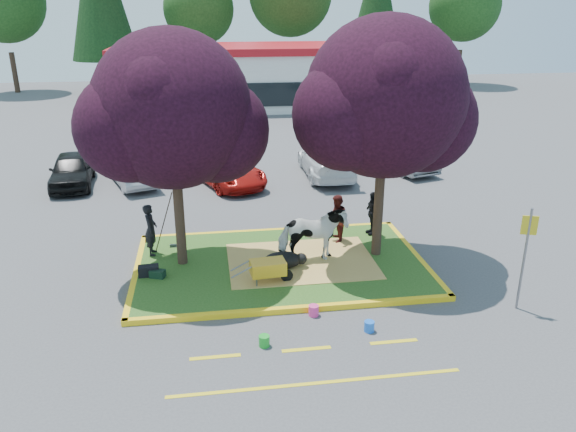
{
  "coord_description": "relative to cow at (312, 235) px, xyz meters",
  "views": [
    {
      "loc": [
        -1.95,
        -14.56,
        7.1
      ],
      "look_at": [
        0.29,
        0.5,
        1.38
      ],
      "focal_mm": 35.0,
      "sensor_mm": 36.0,
      "label": 1
    }
  ],
  "objects": [
    {
      "name": "visitor_b",
      "position": [
        2.3,
        1.77,
        -0.1
      ],
      "size": [
        0.45,
        0.87,
        1.43
      ],
      "primitive_type": "imported",
      "rotation": [
        0.0,
        0.0,
        -1.44
      ],
      "color": "black",
      "rests_on": "median_island"
    },
    {
      "name": "retail_building",
      "position": [
        1.09,
        28.02,
        1.29
      ],
      "size": [
        20.4,
        8.4,
        4.4
      ],
      "color": "silver",
      "rests_on": "ground"
    },
    {
      "name": "bucket_green",
      "position": [
        -1.82,
        -3.9,
        -0.83
      ],
      "size": [
        0.3,
        0.3,
        0.26
      ],
      "primitive_type": "cylinder",
      "rotation": [
        0.0,
        0.0,
        -0.3
      ],
      "color": "green",
      "rests_on": "ground"
    },
    {
      "name": "car_black",
      "position": [
        -8.47,
        9.1,
        -0.28
      ],
      "size": [
        1.97,
        4.14,
        1.37
      ],
      "primitive_type": "imported",
      "rotation": [
        0.0,
        0.0,
        0.09
      ],
      "color": "black",
      "rests_on": "ground"
    },
    {
      "name": "fire_lane_long",
      "position": [
        -0.91,
        -5.36,
        -0.96
      ],
      "size": [
        6.0,
        0.1,
        0.01
      ],
      "primitive_type": "cube",
      "color": "yellow",
      "rests_on": "ground"
    },
    {
      "name": "cow",
      "position": [
        0.0,
        0.0,
        0.0
      ],
      "size": [
        1.94,
        0.92,
        1.62
      ],
      "primitive_type": "imported",
      "rotation": [
        0.0,
        0.0,
        1.6
      ],
      "color": "silver",
      "rests_on": "median_island"
    },
    {
      "name": "curb_left",
      "position": [
        -4.99,
        0.04,
        -0.89
      ],
      "size": [
        0.16,
        5.3,
        0.15
      ],
      "primitive_type": "cube",
      "color": "yellow",
      "rests_on": "ground"
    },
    {
      "name": "fire_lane_stripe_a",
      "position": [
        -2.91,
        -4.16,
        -0.96
      ],
      "size": [
        1.1,
        0.12,
        0.01
      ],
      "primitive_type": "cube",
      "color": "yellow",
      "rests_on": "ground"
    },
    {
      "name": "handler",
      "position": [
        -4.61,
        1.19,
        -0.03
      ],
      "size": [
        0.37,
        0.57,
        1.56
      ],
      "primitive_type": "imported",
      "rotation": [
        0.0,
        0.0,
        1.57
      ],
      "color": "black",
      "rests_on": "median_island"
    },
    {
      "name": "fire_lane_stripe_c",
      "position": [
        1.09,
        -4.16,
        -0.96
      ],
      "size": [
        1.1,
        0.12,
        0.01
      ],
      "primitive_type": "cube",
      "color": "yellow",
      "rests_on": "ground"
    },
    {
      "name": "curb_near",
      "position": [
        -0.91,
        -2.54,
        -0.89
      ],
      "size": [
        8.3,
        0.16,
        0.15
      ],
      "primitive_type": "cube",
      "color": "yellow",
      "rests_on": "ground"
    },
    {
      "name": "curb_far",
      "position": [
        -0.91,
        2.62,
        -0.89
      ],
      "size": [
        8.3,
        0.16,
        0.15
      ],
      "primitive_type": "cube",
      "color": "yellow",
      "rests_on": "ground"
    },
    {
      "name": "bucket_pink",
      "position": [
        -0.48,
        -2.76,
        -0.83
      ],
      "size": [
        0.25,
        0.25,
        0.27
      ],
      "primitive_type": "cylinder",
      "rotation": [
        0.0,
        0.0,
        0.0
      ],
      "color": "#F4368A",
      "rests_on": "ground"
    },
    {
      "name": "car_grey",
      "position": [
        5.89,
        9.52,
        -0.26
      ],
      "size": [
        2.64,
        4.52,
        1.41
      ],
      "primitive_type": "imported",
      "rotation": [
        0.0,
        0.0,
        0.29
      ],
      "color": "#585B60",
      "rests_on": "ground"
    },
    {
      "name": "gear_bag_dark",
      "position": [
        -4.61,
        -0.25,
        -0.67
      ],
      "size": [
        0.57,
        0.34,
        0.28
      ],
      "primitive_type": "cube",
      "rotation": [
        0.0,
        0.0,
        0.07
      ],
      "color": "black",
      "rests_on": "median_island"
    },
    {
      "name": "car_silver",
      "position": [
        -6.05,
        9.03,
        -0.3
      ],
      "size": [
        2.65,
        4.24,
        1.32
      ],
      "primitive_type": "imported",
      "rotation": [
        0.0,
        0.0,
        3.48
      ],
      "color": "#93949A",
      "rests_on": "ground"
    },
    {
      "name": "gear_bag_green",
      "position": [
        -4.36,
        -0.41,
        -0.71
      ],
      "size": [
        0.46,
        0.37,
        0.21
      ],
      "primitive_type": "cube",
      "rotation": [
        0.0,
        0.0,
        -0.36
      ],
      "color": "black",
      "rests_on": "median_island"
    },
    {
      "name": "median_island",
      "position": [
        -0.91,
        0.04,
        -0.89
      ],
      "size": [
        8.0,
        5.0,
        0.15
      ],
      "primitive_type": "cube",
      "color": "#254D18",
      "rests_on": "ground"
    },
    {
      "name": "wheelbarrow",
      "position": [
        -1.41,
        -1.15,
        -0.38
      ],
      "size": [
        1.67,
        0.64,
        0.63
      ],
      "rotation": [
        0.0,
        0.0,
        0.09
      ],
      "color": "black",
      "rests_on": "median_island"
    },
    {
      "name": "fire_lane_stripe_b",
      "position": [
        -0.91,
        -4.16,
        -0.96
      ],
      "size": [
        1.1,
        0.12,
        0.01
      ],
      "primitive_type": "cube",
      "color": "yellow",
      "rests_on": "ground"
    },
    {
      "name": "bucket_blue",
      "position": [
        0.66,
        -3.65,
        -0.83
      ],
      "size": [
        0.28,
        0.28,
        0.26
      ],
      "primitive_type": "cylinder",
      "rotation": [
        0.0,
        0.0,
        0.19
      ],
      "color": "blue",
      "rests_on": "ground"
    },
    {
      "name": "tree_purple_right",
      "position": [
        2.01,
        0.22,
        3.6
      ],
      "size": [
        5.3,
        4.4,
        6.82
      ],
      "color": "black",
      "rests_on": "median_island"
    },
    {
      "name": "visitor_a",
      "position": [
        1.03,
        1.35,
        -0.06
      ],
      "size": [
        0.61,
        0.76,
        1.5
      ],
      "primitive_type": "imported",
      "rotation": [
        0.0,
        0.0,
        -1.63
      ],
      "color": "#4A1715",
      "rests_on": "median_island"
    },
    {
      "name": "calf",
      "position": [
        -0.91,
        -0.32,
        -0.58
      ],
      "size": [
        1.2,
        0.85,
        0.47
      ],
      "primitive_type": "ellipsoid",
      "rotation": [
        0.0,
        0.0,
        -0.23
      ],
      "color": "black",
      "rests_on": "median_island"
    },
    {
      "name": "tree_purple_left",
      "position": [
        -3.69,
        0.42,
        3.4
      ],
      "size": [
        5.06,
        4.2,
        6.51
      ],
      "color": "black",
      "rests_on": "median_island"
    },
    {
      "name": "car_red",
      "position": [
        -2.04,
        8.36,
        -0.34
      ],
      "size": [
        3.53,
        4.88,
        1.23
      ],
      "primitive_type": "imported",
      "rotation": [
        0.0,
        0.0,
        0.37
      ],
      "color": "#A5120D",
      "rests_on": "ground"
    },
    {
      "name": "sign_post",
      "position": [
        4.61,
        -3.16,
        0.69
      ],
      "size": [
        0.36,
        0.15,
        2.66
      ],
      "rotation": [
        0.0,
        0.0,
        -0.32
      ],
      "color": "slate",
      "rests_on": "ground"
    },
    {
      "name": "curb_right",
      "position": [
        3.17,
        0.04,
        -0.89
      ],
      "size": [
        0.16,
        5.3,
        0.15
      ],
      "primitive_type": "cube",
      "color": "yellow",
      "rests_on": "ground"
    },
    {
      "name": "ground",
      "position": [
        -0.91,
        0.04,
        -0.96
      ],
      "size": [
        90.0,
        90.0,
        0.0
      ],
      "primitive_type": "plane",
      "color": "#424244",
      "rests_on": "ground"
    },
    {
      "name": "straw_bedding",
      "position": [
        -0.31,
        0.04,
        -0.81
      ],
      "size": [
        4.2,
        3.0,
        0.01
      ],
      "primitive_type": "cube",
      "color": "tan",
      "rests_on": "median_island"
    },
    {
      "name": "car_white",
      "position": [
        2.33,
        8.99,
        -0.25
      ],
      "size": [
        2.04,
        4.91,
        1.42
      ],
      "primitive_type": "imported",
      "rotation": [
        0.0,
        0.0,
        3.13
      ],
      "color": "white",
      "rests_on": "ground"
    }
  ]
}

